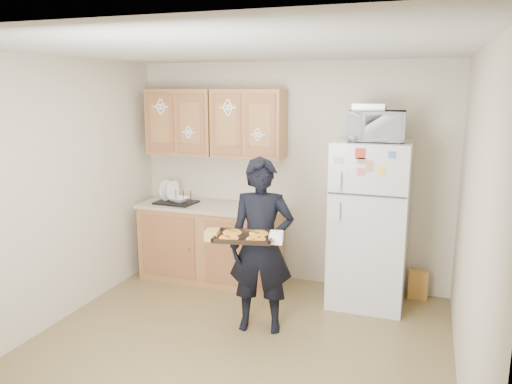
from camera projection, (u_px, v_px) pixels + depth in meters
floor at (232, 352)px, 4.26m from camera, size 3.60×3.60×0.00m
ceiling at (229, 49)px, 3.75m from camera, size 3.60×3.60×0.00m
wall_back at (290, 174)px, 5.67m from camera, size 3.60×0.04×2.50m
wall_front at (86, 297)px, 2.34m from camera, size 3.60×0.04×2.50m
wall_left at (49, 195)px, 4.59m from camera, size 0.04×3.60×2.50m
wall_right at (473, 231)px, 3.43m from camera, size 0.04×3.60×2.50m
refrigerator at (369, 224)px, 5.10m from camera, size 0.75×0.70×1.70m
base_cabinet at (211, 244)px, 5.82m from camera, size 1.60×0.60×0.86m
countertop at (211, 206)px, 5.73m from camera, size 1.64×0.64×0.04m
upper_cab_left at (182, 122)px, 5.78m from camera, size 0.80×0.33×0.75m
upper_cab_right at (249, 124)px, 5.52m from camera, size 0.80×0.33×0.75m
cereal_box at (418, 285)px, 5.30m from camera, size 0.20×0.07×0.32m
person at (261, 246)px, 4.53m from camera, size 0.65×0.49×1.61m
baking_tray at (244, 237)px, 4.24m from camera, size 0.56×0.45×0.04m
pizza_front_left at (229, 237)px, 4.18m from camera, size 0.16×0.16×0.02m
pizza_front_right at (256, 239)px, 4.15m from camera, size 0.16×0.16×0.02m
pizza_back_left at (232, 232)px, 4.34m from camera, size 0.16×0.16×0.02m
pizza_back_right at (259, 233)px, 4.30m from camera, size 0.16×0.16×0.02m
microwave at (377, 126)px, 4.84m from camera, size 0.56×0.40×0.30m
foil_pan at (369, 107)px, 4.86m from camera, size 0.31×0.22×0.07m
dish_rack at (176, 196)px, 5.77m from camera, size 0.47×0.37×0.18m
bowl at (180, 199)px, 5.77m from camera, size 0.25×0.25×0.05m
soap_bottle at (254, 202)px, 5.42m from camera, size 0.10×0.10×0.19m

